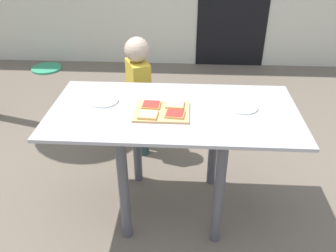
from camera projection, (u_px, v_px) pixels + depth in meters
ground_plane at (173, 206)px, 2.49m from camera, size 16.00×16.00×0.00m
dining_table at (173, 130)px, 2.16m from camera, size 1.48×0.74×0.78m
cutting_board at (162, 112)px, 2.05m from camera, size 0.32×0.25×0.01m
pizza_slice_far_right at (175, 105)px, 2.09m from camera, size 0.11×0.10×0.02m
pizza_slice_near_left at (148, 115)px, 1.99m from camera, size 0.11×0.10×0.02m
pizza_slice_far_left at (151, 105)px, 2.09m from camera, size 0.11×0.10×0.02m
pizza_slice_near_right at (175, 114)px, 2.00m from camera, size 0.12×0.11×0.02m
plate_white_left at (104, 101)px, 2.17m from camera, size 0.18×0.18×0.01m
plate_white_right at (242, 107)px, 2.10m from camera, size 0.18×0.18×0.01m
child_left at (139, 88)px, 2.78m from camera, size 0.23×0.28×1.00m
garden_hose_coil at (46, 68)px, 4.66m from camera, size 0.39×0.39×0.03m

